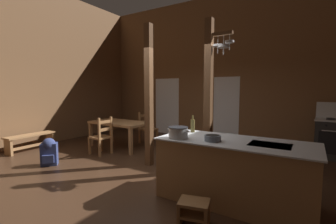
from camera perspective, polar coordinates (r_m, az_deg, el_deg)
The scene contains 17 objects.
ground_plane at distance 4.75m, azimuth -5.32°, elevation -15.18°, with size 8.98×8.33×0.10m, color #382316.
wall_back at distance 7.89m, azimuth 11.66°, elevation 10.40°, with size 8.98×0.14×4.65m, color brown.
wall_left at distance 7.73m, azimuth -31.46°, elevation 9.83°, with size 0.14×8.33×4.65m, color brown.
glazed_door_back_left at distance 8.62m, azimuth -0.27°, elevation 1.45°, with size 1.00×0.01×2.05m, color white.
glazed_panel_back_right at distance 7.69m, azimuth 14.16°, elevation 0.80°, with size 0.84×0.01×2.05m, color white.
kitchen_island at distance 3.57m, azimuth 15.89°, elevation -13.93°, with size 2.17×0.99×0.90m.
support_post_with_pot_rack at distance 4.60m, azimuth 10.26°, elevation 5.19°, with size 0.56×0.22×3.00m.
support_post_center at distance 4.92m, azimuth -4.77°, elevation 3.96°, with size 0.14×0.14×3.00m.
step_stool at distance 3.02m, azimuth 6.42°, elevation -23.14°, with size 0.42×0.36×0.30m.
dining_table at distance 6.65m, azimuth -11.84°, elevation -3.09°, with size 1.75×1.00×0.74m.
ladderback_chair_near_window at distance 7.15m, azimuth -5.17°, elevation -4.02°, with size 0.53×0.53×0.95m.
ladderback_chair_by_post at distance 6.08m, azimuth -16.06°, elevation -5.89°, with size 0.46×0.46×0.95m.
bench_along_left_wall at distance 7.25m, azimuth -30.85°, elevation -5.85°, with size 0.41×1.25×0.44m.
backpack at distance 5.66m, azimuth -27.36°, elevation -8.55°, with size 0.39×0.38×0.60m.
stockpot_on_counter at distance 3.47m, azimuth 2.54°, elevation -5.09°, with size 0.37×0.30×0.17m.
mixing_bowl_on_counter at distance 3.34m, azimuth 10.99°, elevation -6.35°, with size 0.23×0.23×0.08m.
bottle_tall_on_counter at distance 3.97m, azimuth 6.12°, elevation -3.33°, with size 0.07×0.07×0.29m.
Camera 1 is at (2.67, -3.56, 1.62)m, focal length 24.62 mm.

